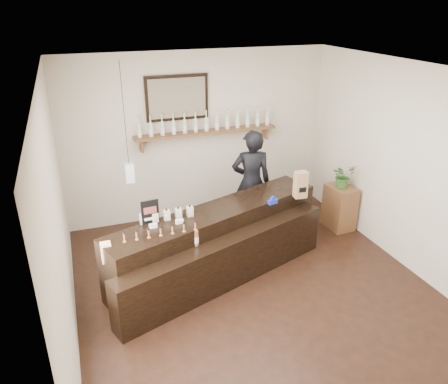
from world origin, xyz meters
name	(u,v)px	position (x,y,z in m)	size (l,w,h in m)	color
ground	(256,291)	(0.00, 0.00, 0.00)	(5.00, 5.00, 0.00)	black
room_shell	(260,170)	(0.00, 0.00, 1.70)	(5.00, 5.00, 5.00)	beige
back_wall_decor	(192,118)	(-0.14, 2.37, 1.75)	(2.66, 0.96, 1.69)	brown
counter	(220,245)	(-0.30, 0.58, 0.43)	(3.27, 1.91, 1.07)	black
promo_sign	(150,212)	(-1.21, 0.62, 1.07)	(0.23, 0.04, 0.32)	black
paper_bag	(301,185)	(0.96, 0.69, 1.10)	(0.19, 0.15, 0.38)	#9A6D4A
tape_dispenser	(273,201)	(0.49, 0.61, 0.96)	(0.14, 0.08, 0.11)	#1729A5
side_cabinet	(339,207)	(2.00, 1.16, 0.36)	(0.39, 0.52, 0.73)	brown
potted_plant	(343,176)	(2.00, 1.16, 0.92)	(0.35, 0.30, 0.39)	#366629
shopkeeper	(251,176)	(0.57, 1.55, 0.97)	(0.70, 0.46, 1.93)	black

